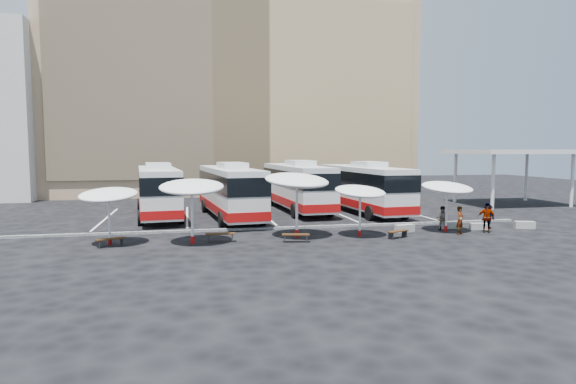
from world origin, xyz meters
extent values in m
plane|color=black|center=(0.00, 0.00, 0.00)|extent=(120.00, 120.00, 0.00)
cube|color=tan|center=(0.00, 32.00, 12.50)|extent=(42.00, 18.00, 25.00)
cube|color=tan|center=(0.00, 22.90, 12.00)|extent=(40.00, 0.30, 20.00)
cube|color=silver|center=(24.00, 10.00, 5.00)|extent=(10.00, 8.00, 0.40)
cylinder|color=silver|center=(20.00, 7.00, 2.40)|extent=(0.30, 0.30, 4.80)
cylinder|color=silver|center=(28.00, 7.00, 2.40)|extent=(0.30, 0.30, 4.80)
cylinder|color=silver|center=(20.00, 13.00, 2.40)|extent=(0.30, 0.30, 4.80)
cylinder|color=silver|center=(28.00, 13.00, 2.40)|extent=(0.30, 0.30, 4.80)
cube|color=black|center=(0.00, 0.50, 0.07)|extent=(34.00, 0.25, 0.15)
cube|color=white|center=(-12.00, 8.00, 0.01)|extent=(0.15, 12.00, 0.01)
cube|color=white|center=(-6.00, 8.00, 0.01)|extent=(0.15, 12.00, 0.01)
cube|color=white|center=(0.00, 8.00, 0.01)|extent=(0.15, 12.00, 0.01)
cube|color=white|center=(6.00, 8.00, 0.01)|extent=(0.15, 12.00, 0.01)
cube|color=white|center=(12.00, 8.00, 0.01)|extent=(0.15, 12.00, 0.01)
cube|color=silver|center=(-8.18, 8.35, 2.13)|extent=(3.99, 13.29, 3.27)
cube|color=black|center=(-8.18, 8.35, 2.78)|extent=(4.06, 13.36, 1.20)
cube|color=#9E0B0B|center=(-8.18, 8.35, 0.93)|extent=(4.06, 13.36, 0.60)
cube|color=#9E0B0B|center=(-8.82, 14.86, 1.31)|extent=(2.80, 0.49, 1.53)
cube|color=silver|center=(-8.07, 7.27, 3.98)|extent=(2.06, 3.43, 0.44)
cylinder|color=black|center=(-9.91, 12.02, 0.55)|extent=(0.49, 1.12, 1.09)
cylinder|color=black|center=(-7.20, 12.28, 0.55)|extent=(0.49, 1.12, 1.09)
cylinder|color=black|center=(-9.11, 3.88, 0.55)|extent=(0.49, 1.12, 1.09)
cylinder|color=black|center=(-6.40, 4.14, 0.55)|extent=(0.49, 1.12, 1.09)
cube|color=silver|center=(-2.80, 6.39, 2.15)|extent=(4.09, 13.45, 3.31)
cube|color=black|center=(-2.80, 6.39, 2.81)|extent=(4.16, 13.52, 1.21)
cube|color=#9E0B0B|center=(-2.80, 6.39, 0.94)|extent=(4.16, 13.52, 0.61)
cube|color=#9E0B0B|center=(-3.48, 12.97, 1.32)|extent=(2.83, 0.51, 1.54)
cube|color=silver|center=(-2.69, 5.29, 4.03)|extent=(2.09, 3.47, 0.44)
cylinder|color=black|center=(-4.57, 10.09, 0.55)|extent=(0.50, 1.14, 1.10)
cylinder|color=black|center=(-1.83, 10.37, 0.55)|extent=(0.50, 1.14, 1.10)
cylinder|color=black|center=(-3.73, 1.86, 0.55)|extent=(0.50, 1.14, 1.10)
cylinder|color=black|center=(-0.98, 2.14, 0.55)|extent=(0.50, 1.14, 1.10)
cube|color=silver|center=(3.15, 9.74, 2.18)|extent=(3.48, 13.54, 3.35)
cube|color=black|center=(3.15, 9.74, 2.85)|extent=(3.55, 13.61, 1.23)
cube|color=#9E0B0B|center=(3.15, 9.74, 0.95)|extent=(3.55, 13.61, 0.61)
cube|color=#9E0B0B|center=(2.81, 16.44, 1.34)|extent=(2.87, 0.37, 1.56)
cube|color=silver|center=(3.21, 8.63, 4.08)|extent=(1.96, 3.44, 0.45)
cylinder|color=black|center=(1.55, 13.58, 0.56)|extent=(0.45, 1.14, 1.12)
cylinder|color=black|center=(4.35, 13.72, 0.56)|extent=(0.45, 1.14, 1.12)
cylinder|color=black|center=(1.98, 5.21, 0.56)|extent=(0.45, 1.14, 1.12)
cylinder|color=black|center=(4.77, 5.35, 0.56)|extent=(0.45, 1.14, 1.12)
cube|color=silver|center=(8.18, 7.31, 2.15)|extent=(3.61, 13.35, 3.30)
cube|color=black|center=(8.18, 7.31, 2.81)|extent=(3.68, 13.42, 1.21)
cube|color=#9E0B0B|center=(8.18, 7.31, 0.94)|extent=(3.68, 13.42, 0.61)
cube|color=#9E0B0B|center=(7.75, 13.90, 1.32)|extent=(2.82, 0.40, 1.54)
cube|color=silver|center=(8.26, 6.21, 4.02)|extent=(1.97, 3.41, 0.44)
cylinder|color=black|center=(6.56, 11.06, 0.55)|extent=(0.46, 1.12, 1.10)
cylinder|color=black|center=(9.30, 11.24, 0.55)|extent=(0.46, 1.12, 1.10)
cylinder|color=black|center=(7.10, 2.83, 0.55)|extent=(0.46, 1.12, 1.10)
cylinder|color=black|center=(9.84, 3.01, 0.55)|extent=(0.46, 1.12, 1.10)
cylinder|color=silver|center=(-10.11, -2.76, 1.35)|extent=(0.15, 0.15, 2.71)
cylinder|color=#9E0B0B|center=(-10.11, -2.76, 0.18)|extent=(0.24, 0.24, 0.36)
ellipsoid|color=white|center=(-10.11, -2.76, 2.75)|extent=(3.68, 3.71, 0.93)
cylinder|color=silver|center=(-5.70, -3.32, 1.55)|extent=(0.16, 0.16, 3.10)
cylinder|color=#9E0B0B|center=(-5.70, -3.32, 0.21)|extent=(0.24, 0.24, 0.41)
ellipsoid|color=white|center=(-5.70, -3.32, 3.15)|extent=(3.78, 3.82, 1.06)
cylinder|color=silver|center=(0.36, -2.58, 1.66)|extent=(0.20, 0.20, 3.33)
cylinder|color=#9E0B0B|center=(0.36, -2.58, 0.22)|extent=(0.31, 0.31, 0.44)
ellipsoid|color=white|center=(0.36, -2.58, 3.38)|extent=(4.82, 4.85, 1.14)
cylinder|color=silver|center=(4.12, -3.05, 1.33)|extent=(0.15, 0.15, 2.66)
cylinder|color=#9E0B0B|center=(4.12, -3.05, 0.18)|extent=(0.24, 0.24, 0.35)
ellipsoid|color=white|center=(4.12, -3.05, 2.70)|extent=(3.72, 3.75, 0.91)
cylinder|color=silver|center=(10.06, -2.58, 1.38)|extent=(0.15, 0.15, 2.76)
cylinder|color=#9E0B0B|center=(10.06, -2.58, 0.18)|extent=(0.23, 0.23, 0.37)
ellipsoid|color=white|center=(10.06, -2.58, 2.81)|extent=(3.62, 3.66, 0.95)
cube|color=black|center=(-10.01, -3.29, 0.43)|extent=(1.53, 0.98, 0.06)
cube|color=black|center=(-10.55, -3.54, 0.20)|extent=(0.21, 0.37, 0.40)
cube|color=black|center=(-9.46, -3.05, 0.20)|extent=(0.21, 0.37, 0.40)
cube|color=black|center=(-4.17, -3.19, 0.47)|extent=(1.68, 0.57, 0.07)
cube|color=black|center=(-4.83, -3.13, 0.22)|extent=(0.10, 0.42, 0.44)
cube|color=black|center=(-3.51, -3.24, 0.22)|extent=(0.10, 0.42, 0.44)
cube|color=black|center=(-0.05, -4.11, 0.44)|extent=(1.59, 0.73, 0.06)
cube|color=black|center=(-0.65, -3.98, 0.21)|extent=(0.14, 0.39, 0.41)
cube|color=black|center=(0.55, -4.25, 0.21)|extent=(0.14, 0.39, 0.41)
cube|color=black|center=(6.08, -4.13, 0.42)|extent=(1.49, 0.95, 0.06)
cube|color=black|center=(5.54, -4.36, 0.19)|extent=(0.20, 0.36, 0.39)
cube|color=black|center=(6.61, -3.89, 0.19)|extent=(0.20, 0.36, 0.39)
cube|color=gray|center=(7.41, -2.24, 0.24)|extent=(1.35, 0.72, 0.48)
cube|color=gray|center=(10.83, -1.58, 0.21)|extent=(1.15, 0.43, 0.43)
cube|color=gray|center=(12.54, -2.32, 0.21)|extent=(1.16, 0.53, 0.42)
cube|color=gray|center=(15.76, -2.55, 0.24)|extent=(1.33, 0.77, 0.47)
imported|color=black|center=(10.35, -3.71, 0.86)|extent=(0.75, 0.71, 1.72)
imported|color=black|center=(10.06, -2.10, 0.78)|extent=(0.96, 0.90, 1.56)
imported|color=black|center=(12.37, -3.36, 0.92)|extent=(1.16, 0.93, 1.84)
imported|color=black|center=(13.29, -2.20, 0.80)|extent=(1.13, 0.78, 1.61)
camera|label=1|loc=(-5.91, -30.00, 5.15)|focal=30.00mm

